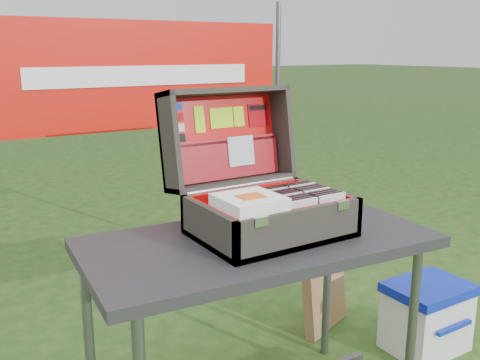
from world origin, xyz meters
TOP-DOWN VIEW (x-y plane):
  - table at (-0.05, -0.04)m, footprint 1.29×0.72m
  - table_top at (-0.05, -0.04)m, footprint 1.29×0.72m
  - table_leg_fr at (0.51, -0.29)m, footprint 0.04×0.04m
  - table_leg_bl at (-0.61, 0.21)m, footprint 0.04×0.04m
  - table_leg_br at (0.51, 0.21)m, footprint 0.04×0.04m
  - suitcase at (0.01, 0.03)m, footprint 0.53×0.54m
  - suitcase_base_bottom at (0.01, -0.03)m, footprint 0.53×0.38m
  - suitcase_base_wall_front at (0.01, -0.21)m, footprint 0.53×0.02m
  - suitcase_base_wall_back at (0.01, 0.15)m, footprint 0.53×0.02m
  - suitcase_base_wall_left at (-0.25, -0.03)m, footprint 0.02×0.38m
  - suitcase_base_wall_right at (0.26, -0.03)m, footprint 0.02×0.38m
  - suitcase_liner_floor at (0.01, -0.03)m, footprint 0.49×0.34m
  - suitcase_latch_left at (-0.17, -0.22)m, footprint 0.05×0.01m
  - suitcase_latch_right at (0.18, -0.22)m, footprint 0.05×0.01m
  - suitcase_hinge at (0.01, 0.16)m, footprint 0.48×0.02m
  - suitcase_lid_back at (0.01, 0.32)m, footprint 0.53×0.08m
  - suitcase_lid_rim_far at (0.01, 0.29)m, footprint 0.53×0.14m
  - suitcase_lid_rim_near at (0.01, 0.23)m, footprint 0.53×0.14m
  - suitcase_lid_rim_left at (-0.25, 0.26)m, footprint 0.02×0.20m
  - suitcase_lid_rim_right at (0.26, 0.26)m, footprint 0.02×0.20m
  - suitcase_lid_liner at (0.01, 0.31)m, footprint 0.49×0.06m
  - suitcase_liner_wall_front at (0.01, -0.20)m, footprint 0.49×0.01m
  - suitcase_liner_wall_back at (0.01, 0.13)m, footprint 0.49×0.01m
  - suitcase_liner_wall_left at (-0.24, -0.03)m, footprint 0.01×0.34m
  - suitcase_liner_wall_right at (0.25, -0.03)m, footprint 0.01×0.34m
  - suitcase_lid_pocket at (0.01, 0.27)m, footprint 0.47×0.06m
  - suitcase_pocket_edge at (0.01, 0.28)m, footprint 0.46×0.02m
  - suitcase_pocket_cd at (0.06, 0.26)m, footprint 0.12×0.03m
  - lid_sticker_cc_a at (-0.19, 0.32)m, footprint 0.05×0.01m
  - lid_sticker_cc_b at (-0.19, 0.31)m, footprint 0.05×0.01m
  - lid_sticker_cc_c at (-0.19, 0.31)m, footprint 0.05×0.01m
  - lid_sticker_cc_d at (-0.19, 0.30)m, footprint 0.05×0.01m
  - lid_card_neon_tall at (-0.09, 0.31)m, footprint 0.04×0.02m
  - lid_card_neon_main at (0.01, 0.31)m, footprint 0.10×0.02m
  - lid_card_neon_small at (0.09, 0.31)m, footprint 0.05×0.02m
  - lid_sticker_band at (0.18, 0.31)m, footprint 0.09×0.02m
  - lid_sticker_band_bar at (0.18, 0.32)m, footprint 0.09×0.01m
  - cd_left_0 at (0.04, -0.18)m, footprint 0.12×0.01m
  - cd_left_1 at (0.04, -0.16)m, footprint 0.12×0.01m
  - cd_left_2 at (0.04, -0.13)m, footprint 0.12×0.01m
  - cd_left_3 at (0.04, -0.11)m, footprint 0.12×0.01m
  - cd_left_4 at (0.04, -0.09)m, footprint 0.12×0.01m
  - cd_left_5 at (0.04, -0.07)m, footprint 0.12×0.01m
  - cd_left_6 at (0.04, -0.05)m, footprint 0.12×0.01m
  - cd_left_7 at (0.04, -0.03)m, footprint 0.12×0.01m
  - cd_left_8 at (0.04, -0.01)m, footprint 0.12×0.01m
  - cd_left_9 at (0.04, 0.01)m, footprint 0.12×0.01m
  - cd_left_10 at (0.04, 0.03)m, footprint 0.12×0.01m
  - cd_right_0 at (0.17, -0.18)m, footprint 0.12×0.01m
  - cd_right_1 at (0.17, -0.16)m, footprint 0.12×0.01m
  - cd_right_2 at (0.17, -0.13)m, footprint 0.12×0.01m
  - cd_right_3 at (0.17, -0.11)m, footprint 0.12×0.01m
  - cd_right_4 at (0.17, -0.09)m, footprint 0.12×0.01m
  - cd_right_5 at (0.17, -0.07)m, footprint 0.12×0.01m
  - cd_right_6 at (0.17, -0.05)m, footprint 0.12×0.01m
  - cd_right_7 at (0.17, -0.03)m, footprint 0.12×0.01m
  - cd_right_8 at (0.17, -0.01)m, footprint 0.12×0.01m
  - cd_right_9 at (0.17, 0.01)m, footprint 0.12×0.01m
  - cd_right_10 at (0.17, 0.03)m, footprint 0.12×0.01m
  - songbook_0 at (-0.13, -0.10)m, footprint 0.20×0.20m
  - songbook_1 at (-0.13, -0.10)m, footprint 0.20×0.20m
  - songbook_2 at (-0.13, -0.10)m, footprint 0.20×0.20m
  - songbook_3 at (-0.13, -0.10)m, footprint 0.20×0.20m
  - songbook_4 at (-0.13, -0.10)m, footprint 0.20×0.20m
  - songbook_5 at (-0.13, -0.10)m, footprint 0.20×0.20m
  - songbook_6 at (-0.13, -0.10)m, footprint 0.20×0.20m
  - songbook_7 at (-0.13, -0.10)m, footprint 0.20×0.20m
  - songbook_graphic at (-0.13, -0.11)m, footprint 0.09×0.07m
  - cooler at (0.96, -0.01)m, footprint 0.39×0.30m
  - cooler_body at (0.96, -0.01)m, footprint 0.37×0.28m
  - cooler_lid at (0.96, -0.01)m, footprint 0.39×0.30m
  - cooler_handle at (0.96, -0.17)m, footprint 0.23×0.02m
  - cardboard_box at (0.68, 0.41)m, footprint 0.36×0.21m
  - banner_post_right at (0.85, 1.10)m, footprint 0.03×0.03m
  - banner at (0.00, 1.09)m, footprint 1.60×0.02m
  - banner_text at (0.00, 1.08)m, footprint 1.20×0.00m

SIDE VIEW (x-z plane):
  - cooler_body at x=0.96m, z-range 0.00..0.29m
  - cooler at x=0.96m, z-range 0.00..0.34m
  - cooler_handle at x=0.96m, z-range 0.17..0.19m
  - cardboard_box at x=0.68m, z-range 0.00..0.37m
  - cooler_lid at x=0.96m, z-range 0.29..0.34m
  - table_leg_fr at x=0.51m, z-range 0.00..0.74m
  - table_leg_bl at x=-0.61m, z-range 0.00..0.74m
  - table_leg_br at x=0.51m, z-range 0.00..0.74m
  - table at x=-0.05m, z-range 0.00..0.78m
  - table_top at x=-0.05m, z-range 0.74..0.78m
  - suitcase_base_bottom at x=0.01m, z-range 0.78..0.80m
  - suitcase_liner_floor at x=0.01m, z-range 0.80..0.80m
  - suitcase_base_wall_front at x=0.01m, z-range 0.78..0.92m
  - suitcase_base_wall_back at x=0.01m, z-range 0.78..0.92m
  - suitcase_base_wall_left at x=-0.25m, z-range 0.78..0.92m
  - suitcase_base_wall_right at x=0.26m, z-range 0.78..0.92m
  - banner_post_right at x=0.85m, z-range 0.00..1.70m
  - suitcase_liner_wall_front at x=0.01m, z-range 0.80..0.92m
  - suitcase_liner_wall_back at x=0.01m, z-range 0.80..0.92m
  - suitcase_liner_wall_left at x=-0.24m, z-range 0.80..0.92m
  - suitcase_liner_wall_right at x=0.25m, z-range 0.80..0.92m
  - cd_left_0 at x=0.04m, z-range 0.80..0.94m
  - cd_left_1 at x=0.04m, z-range 0.80..0.94m
  - cd_left_2 at x=0.04m, z-range 0.80..0.94m
  - cd_left_3 at x=0.04m, z-range 0.80..0.94m
  - cd_left_4 at x=0.04m, z-range 0.80..0.94m
  - cd_left_5 at x=0.04m, z-range 0.80..0.94m
  - cd_left_6 at x=0.04m, z-range 0.80..0.94m
  - cd_left_7 at x=0.04m, z-range 0.80..0.94m
  - cd_left_8 at x=0.04m, z-range 0.80..0.94m
  - cd_left_9 at x=0.04m, z-range 0.80..0.94m
  - cd_left_10 at x=0.04m, z-range 0.80..0.94m
  - cd_right_0 at x=0.17m, z-range 0.80..0.94m
  - cd_right_1 at x=0.17m, z-range 0.80..0.94m
  - cd_right_2 at x=0.17m, z-range 0.80..0.94m
  - cd_right_3 at x=0.17m, z-range 0.80..0.94m
  - cd_right_4 at x=0.17m, z-range 0.80..0.94m
  - cd_right_5 at x=0.17m, z-range 0.80..0.94m
  - cd_right_6 at x=0.17m, z-range 0.80..0.94m
  - cd_right_7 at x=0.17m, z-range 0.80..0.94m
  - cd_right_8 at x=0.17m, z-range 0.80..0.94m
  - cd_right_9 at x=0.17m, z-range 0.80..0.94m
  - cd_right_10 at x=0.17m, z-range 0.80..0.94m
  - suitcase_latch_left at x=-0.17m, z-range 0.89..0.92m
  - suitcase_latch_right at x=0.18m, z-range 0.89..0.92m
  - suitcase_lid_rim_near at x=0.01m, z-range 0.89..0.94m
  - suitcase_hinge at x=0.01m, z-range 0.91..0.93m
  - songbook_0 at x=-0.13m, z-range 0.92..0.92m
  - songbook_1 at x=-0.13m, z-range 0.92..0.93m
  - songbook_2 at x=-0.13m, z-range 0.93..0.93m
  - songbook_3 at x=-0.13m, z-range 0.93..0.94m
  - songbook_4 at x=-0.13m, z-range 0.94..0.94m
  - songbook_5 at x=-0.13m, z-range 0.94..0.95m
  - songbook_6 at x=-0.13m, z-range 0.95..0.95m
  - songbook_7 at x=-0.13m, z-range 0.95..0.96m
  - songbook_graphic at x=-0.13m, z-range 0.96..0.96m
  - suitcase_lid_pocket at x=0.01m, z-range 0.92..1.08m
  - suitcase at x=0.01m, z-range 0.78..1.28m
  - suitcase_pocket_cd at x=0.06m, z-range 0.97..1.09m
  - suitcase_pocket_edge at x=0.01m, z-range 1.07..1.09m
  - suitcase_lid_back at x=0.01m, z-range 0.89..1.27m
  - suitcase_lid_liner at x=0.01m, z-range 0.92..1.25m
  - suitcase_lid_rim_left at x=-0.25m, z-range 0.89..1.29m
  - suitcase_lid_rim_right at x=0.26m, z-range 0.89..1.29m
  - lid_sticker_cc_d at x=-0.19m, z-range 1.08..1.12m
  - lid_sticker_cc_c at x=-0.19m, z-range 1.12..1.16m
  - lid_card_neon_tall at x=-0.09m, z-range 1.11..1.22m
  - lid_card_neon_main at x=0.01m, z-range 1.12..1.20m
  - lid_card_neon_small at x=0.09m, z-range 1.12..1.20m
  - lid_sticker_band at x=0.18m, z-range 1.12..1.21m
  - lid_sticker_cc_b at x=-0.19m, z-range 1.16..1.20m
  - lid_sticker_band_bar at x=0.18m, z-range 1.18..1.20m
  - lid_sticker_cc_a at x=-0.19m, z-range 1.20..1.23m
  - suitcase_lid_rim_far at x=0.01m, z-range 1.25..1.29m
  - banner at x=0.00m, z-range 1.02..1.58m
  - banner_text at x=0.00m, z-range 1.25..1.35m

